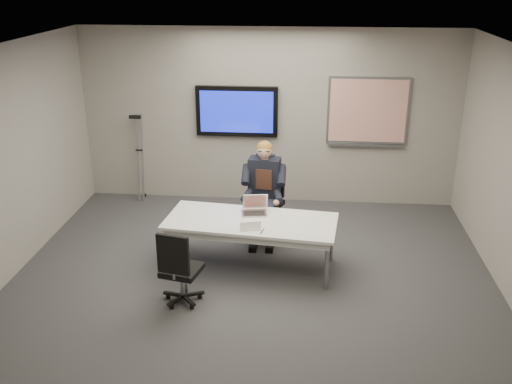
# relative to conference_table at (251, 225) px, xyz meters

# --- Properties ---
(floor) EXTENTS (6.00, 6.00, 0.02)m
(floor) POSITION_rel_conference_table_xyz_m (0.05, -0.67, -0.58)
(floor) COLOR #363638
(floor) RESTS_ON ground
(ceiling) EXTENTS (6.00, 6.00, 0.02)m
(ceiling) POSITION_rel_conference_table_xyz_m (0.05, -0.67, 2.22)
(ceiling) COLOR silver
(ceiling) RESTS_ON wall_back
(wall_back) EXTENTS (6.00, 0.02, 2.80)m
(wall_back) POSITION_rel_conference_table_xyz_m (0.05, 2.33, 0.82)
(wall_back) COLOR gray
(wall_back) RESTS_ON ground
(wall_front) EXTENTS (6.00, 0.02, 2.80)m
(wall_front) POSITION_rel_conference_table_xyz_m (0.05, -3.67, 0.82)
(wall_front) COLOR gray
(wall_front) RESTS_ON ground
(conference_table) EXTENTS (2.23, 1.11, 0.66)m
(conference_table) POSITION_rel_conference_table_xyz_m (0.00, 0.00, 0.00)
(conference_table) COLOR white
(conference_table) RESTS_ON ground
(tv_display) EXTENTS (1.30, 0.09, 0.80)m
(tv_display) POSITION_rel_conference_table_xyz_m (-0.45, 2.28, 0.92)
(tv_display) COLOR black
(tv_display) RESTS_ON wall_back
(whiteboard) EXTENTS (1.25, 0.08, 1.10)m
(whiteboard) POSITION_rel_conference_table_xyz_m (1.60, 2.30, 0.95)
(whiteboard) COLOR gray
(whiteboard) RESTS_ON wall_back
(office_chair_far) EXTENTS (0.64, 0.64, 1.02)m
(office_chair_far) POSITION_rel_conference_table_xyz_m (0.11, 1.06, -0.27)
(office_chair_far) COLOR black
(office_chair_far) RESTS_ON ground
(office_chair_near) EXTENTS (0.53, 0.53, 0.94)m
(office_chair_near) POSITION_rel_conference_table_xyz_m (-0.71, -0.94, -0.29)
(office_chair_near) COLOR black
(office_chair_near) RESTS_ON ground
(seated_person) EXTENTS (0.46, 0.79, 1.41)m
(seated_person) POSITION_rel_conference_table_xyz_m (0.09, 0.81, -0.02)
(seated_person) COLOR #1C2030
(seated_person) RESTS_ON office_chair_far
(crutch) EXTENTS (0.27, 0.53, 1.52)m
(crutch) POSITION_rel_conference_table_xyz_m (-2.04, 2.15, 0.16)
(crutch) COLOR #989A9F
(crutch) RESTS_ON ground
(laptop) EXTENTS (0.35, 0.35, 0.23)m
(laptop) POSITION_rel_conference_table_xyz_m (0.03, 0.24, 0.13)
(laptop) COLOR #B0B0B3
(laptop) RESTS_ON conference_table
(name_tent) EXTENTS (0.26, 0.12, 0.10)m
(name_tent) POSITION_rel_conference_table_xyz_m (0.02, -0.29, 0.13)
(name_tent) COLOR white
(name_tent) RESTS_ON conference_table
(pen) EXTENTS (0.05, 0.13, 0.01)m
(pen) POSITION_rel_conference_table_xyz_m (0.17, -0.33, 0.08)
(pen) COLOR black
(pen) RESTS_ON conference_table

